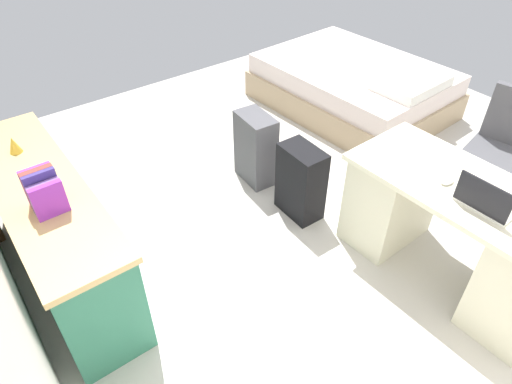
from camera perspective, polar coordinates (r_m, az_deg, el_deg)
name	(u,v)px	position (r m, az deg, el deg)	size (l,w,h in m)	color
ground_plane	(321,202)	(3.78, 8.20, -1.19)	(5.58, 5.58, 0.00)	beige
desk	(454,231)	(3.19, 23.56, -4.55)	(1.46, 0.70, 0.74)	beige
office_chair	(498,159)	(3.96, 28.12, 3.69)	(0.54, 0.54, 0.94)	black
credenza	(55,231)	(3.20, -23.91, -4.55)	(1.80, 0.48, 0.77)	#2D7056
bed	(353,86)	(5.06, 12.13, 12.86)	(1.97, 1.49, 0.58)	tan
suitcase_black	(301,182)	(3.48, 5.64, 1.26)	(0.36, 0.22, 0.59)	black
suitcase_spare_grey	(256,148)	(3.81, -0.04, 5.50)	(0.36, 0.22, 0.61)	#4C4C51
laptop	(486,201)	(2.83, 26.92, -1.03)	(0.32, 0.23, 0.21)	silver
computer_mouse	(448,181)	(2.96, 22.92, 1.31)	(0.06, 0.10, 0.03)	white
book_row	(45,192)	(2.69, -25.03, 0.03)	(0.19, 0.17, 0.24)	purple
figurine_small	(14,145)	(3.29, -28.14, 5.23)	(0.08, 0.08, 0.11)	gold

